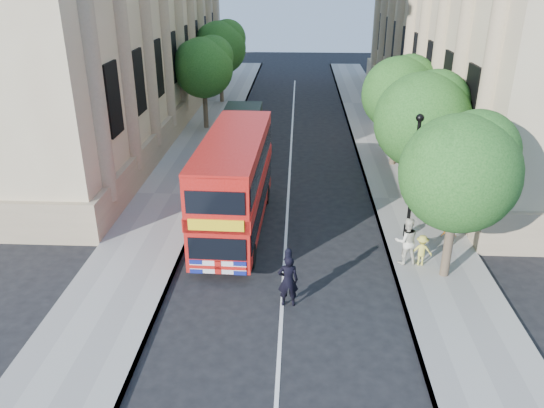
# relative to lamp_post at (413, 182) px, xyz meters

# --- Properties ---
(ground) EXTENTS (120.00, 120.00, 0.00)m
(ground) POSITION_rel_lamp_post_xyz_m (-5.00, -6.00, -2.51)
(ground) COLOR black
(ground) RESTS_ON ground
(pavement_right) EXTENTS (3.50, 80.00, 0.12)m
(pavement_right) POSITION_rel_lamp_post_xyz_m (0.75, 4.00, -2.45)
(pavement_right) COLOR gray
(pavement_right) RESTS_ON ground
(pavement_left) EXTENTS (3.50, 80.00, 0.12)m
(pavement_left) POSITION_rel_lamp_post_xyz_m (-10.75, 4.00, -2.45)
(pavement_left) COLOR gray
(pavement_left) RESTS_ON ground
(tree_right_near) EXTENTS (4.00, 4.00, 6.08)m
(tree_right_near) POSITION_rel_lamp_post_xyz_m (0.84, -2.97, 1.74)
(tree_right_near) COLOR #473828
(tree_right_near) RESTS_ON ground
(tree_right_mid) EXTENTS (4.20, 4.20, 6.37)m
(tree_right_mid) POSITION_rel_lamp_post_xyz_m (0.84, 3.03, 1.93)
(tree_right_mid) COLOR #473828
(tree_right_mid) RESTS_ON ground
(tree_right_far) EXTENTS (4.00, 4.00, 6.15)m
(tree_right_far) POSITION_rel_lamp_post_xyz_m (0.84, 9.03, 1.80)
(tree_right_far) COLOR #473828
(tree_right_far) RESTS_ON ground
(tree_left_far) EXTENTS (4.00, 4.00, 6.30)m
(tree_left_far) POSITION_rel_lamp_post_xyz_m (-10.96, 16.03, 1.93)
(tree_left_far) COLOR #473828
(tree_left_far) RESTS_ON ground
(tree_left_back) EXTENTS (4.20, 4.20, 6.65)m
(tree_left_back) POSITION_rel_lamp_post_xyz_m (-10.96, 24.03, 2.20)
(tree_left_back) COLOR #473828
(tree_left_back) RESTS_ON ground
(lamp_post) EXTENTS (0.32, 0.32, 5.16)m
(lamp_post) POSITION_rel_lamp_post_xyz_m (0.00, 0.00, 0.00)
(lamp_post) COLOR black
(lamp_post) RESTS_ON pavement_right
(double_decker_bus) EXTENTS (2.59, 8.79, 4.03)m
(double_decker_bus) POSITION_rel_lamp_post_xyz_m (-7.16, 0.49, -0.29)
(double_decker_bus) COLOR #B0110C
(double_decker_bus) RESTS_ON ground
(box_van) EXTENTS (2.14, 5.13, 2.92)m
(box_van) POSITION_rel_lamp_post_xyz_m (-7.81, 9.59, -1.08)
(box_van) COLOR black
(box_van) RESTS_ON ground
(police_constable) EXTENTS (0.72, 0.50, 1.87)m
(police_constable) POSITION_rel_lamp_post_xyz_m (-4.81, -5.00, -1.58)
(police_constable) COLOR black
(police_constable) RESTS_ON ground
(woman_pedestrian) EXTENTS (0.97, 0.80, 1.83)m
(woman_pedestrian) POSITION_rel_lamp_post_xyz_m (-0.49, -2.19, -1.48)
(woman_pedestrian) COLOR silver
(woman_pedestrian) RESTS_ON pavement_right
(child_a) EXTENTS (0.59, 0.27, 0.99)m
(child_a) POSITION_rel_lamp_post_xyz_m (1.42, -0.92, -1.89)
(child_a) COLOR #C27622
(child_a) RESTS_ON pavement_right
(child_b) EXTENTS (0.81, 0.51, 1.20)m
(child_b) POSITION_rel_lamp_post_xyz_m (0.08, -2.31, -1.79)
(child_b) COLOR gold
(child_b) RESTS_ON pavement_right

